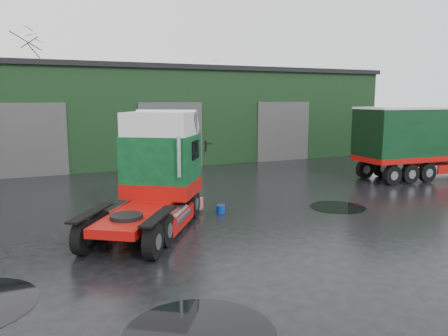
{
  "coord_description": "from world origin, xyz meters",
  "views": [
    {
      "loc": [
        -5.88,
        -11.71,
        4.21
      ],
      "look_at": [
        0.54,
        2.71,
        1.7
      ],
      "focal_mm": 35.0,
      "sensor_mm": 36.0,
      "label": 1
    }
  ],
  "objects_px": {
    "tree_back_b": "(200,103)",
    "warehouse": "(146,113)",
    "hero_tractor": "(144,174)",
    "tree_back_a": "(26,92)",
    "wash_bucket": "(221,209)"
  },
  "relations": [
    {
      "from": "tree_back_b",
      "to": "warehouse",
      "type": "bearing_deg",
      "value": -128.66
    },
    {
      "from": "hero_tractor",
      "to": "tree_back_a",
      "type": "relative_size",
      "value": 0.65
    },
    {
      "from": "tree_back_a",
      "to": "wash_bucket",
      "type": "bearing_deg",
      "value": -76.71
    },
    {
      "from": "tree_back_a",
      "to": "hero_tractor",
      "type": "bearing_deg",
      "value": -83.43
    },
    {
      "from": "wash_bucket",
      "to": "tree_back_a",
      "type": "height_order",
      "value": "tree_back_a"
    },
    {
      "from": "hero_tractor",
      "to": "tree_back_b",
      "type": "height_order",
      "value": "tree_back_b"
    },
    {
      "from": "hero_tractor",
      "to": "tree_back_b",
      "type": "xyz_separation_m",
      "value": [
        12.72,
        28.52,
        1.84
      ]
    },
    {
      "from": "warehouse",
      "to": "hero_tractor",
      "type": "xyz_separation_m",
      "value": [
        -4.72,
        -18.52,
        -1.25
      ]
    },
    {
      "from": "warehouse",
      "to": "tree_back_a",
      "type": "height_order",
      "value": "tree_back_a"
    },
    {
      "from": "wash_bucket",
      "to": "hero_tractor",
      "type": "bearing_deg",
      "value": -157.86
    },
    {
      "from": "hero_tractor",
      "to": "tree_back_b",
      "type": "bearing_deg",
      "value": 100.18
    },
    {
      "from": "warehouse",
      "to": "tree_back_b",
      "type": "relative_size",
      "value": 4.32
    },
    {
      "from": "hero_tractor",
      "to": "warehouse",
      "type": "bearing_deg",
      "value": 109.92
    },
    {
      "from": "tree_back_a",
      "to": "tree_back_b",
      "type": "relative_size",
      "value": 1.27
    },
    {
      "from": "warehouse",
      "to": "hero_tractor",
      "type": "distance_m",
      "value": 19.15
    }
  ]
}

